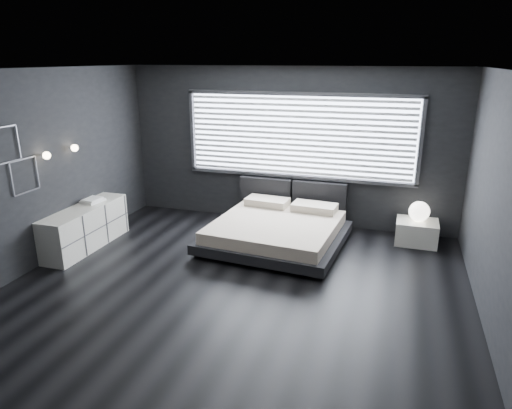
% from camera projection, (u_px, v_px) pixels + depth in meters
% --- Properties ---
extents(room, '(6.04, 6.00, 2.80)m').
position_uv_depth(room, '(235.00, 186.00, 5.68)').
color(room, black).
rests_on(room, ground).
extents(window, '(4.14, 0.09, 1.52)m').
position_uv_depth(window, '(299.00, 136.00, 8.01)').
color(window, white).
rests_on(window, ground).
extents(headboard, '(1.96, 0.16, 0.52)m').
position_uv_depth(headboard, '(292.00, 194.00, 8.30)').
color(headboard, black).
rests_on(headboard, ground).
extents(sconce_near, '(0.18, 0.11, 0.11)m').
position_uv_depth(sconce_near, '(46.00, 155.00, 6.49)').
color(sconce_near, silver).
rests_on(sconce_near, ground).
extents(sconce_far, '(0.18, 0.11, 0.11)m').
position_uv_depth(sconce_far, '(74.00, 148.00, 7.04)').
color(sconce_far, silver).
rests_on(sconce_far, ground).
extents(wall_art_upper, '(0.01, 0.48, 0.48)m').
position_uv_depth(wall_art_upper, '(5.00, 145.00, 5.90)').
color(wall_art_upper, '#47474C').
rests_on(wall_art_upper, ground).
extents(wall_art_lower, '(0.01, 0.48, 0.48)m').
position_uv_depth(wall_art_lower, '(25.00, 176.00, 6.27)').
color(wall_art_lower, '#47474C').
rests_on(wall_art_lower, ground).
extents(bed, '(2.27, 2.18, 0.55)m').
position_uv_depth(bed, '(277.00, 230.00, 7.41)').
color(bed, black).
rests_on(bed, ground).
extents(nightstand, '(0.66, 0.56, 0.38)m').
position_uv_depth(nightstand, '(416.00, 232.00, 7.51)').
color(nightstand, silver).
rests_on(nightstand, ground).
extents(orb_lamp, '(0.33, 0.33, 0.33)m').
position_uv_depth(orb_lamp, '(419.00, 211.00, 7.40)').
color(orb_lamp, white).
rests_on(orb_lamp, nightstand).
extents(dresser, '(0.47, 1.68, 0.67)m').
position_uv_depth(dresser, '(86.00, 227.00, 7.31)').
color(dresser, silver).
rests_on(dresser, ground).
extents(book_stack, '(0.30, 0.37, 0.07)m').
position_uv_depth(book_stack, '(93.00, 200.00, 7.46)').
color(book_stack, white).
rests_on(book_stack, dresser).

